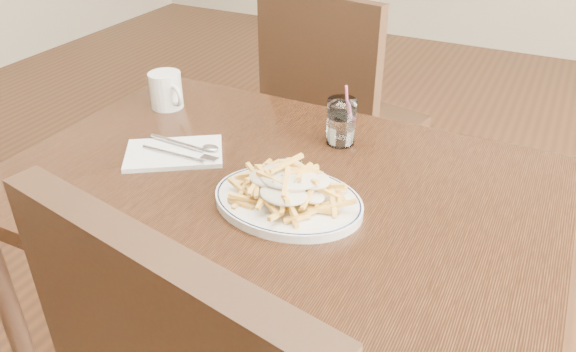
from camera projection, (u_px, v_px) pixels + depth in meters
The scene contains 8 objects.
table at pixel (277, 207), 1.28m from camera, with size 1.20×0.80×0.75m.
chair_far at pixel (334, 111), 1.98m from camera, with size 0.54×0.54×0.99m.
fries_plate at pixel (288, 201), 1.14m from camera, with size 0.35×0.32×0.02m.
loaded_fries at pixel (288, 182), 1.12m from camera, with size 0.27×0.24×0.07m.
napkin at pixel (174, 153), 1.32m from camera, with size 0.22×0.15×0.01m, color white.
cutlery at pixel (175, 149), 1.32m from camera, with size 0.22×0.08×0.01m.
water_glass at pixel (341, 124), 1.35m from camera, with size 0.07×0.07×0.15m.
coffee_mug at pixel (166, 90), 1.53m from camera, with size 0.12×0.09×0.10m.
Camera 1 is at (0.50, -0.93, 1.40)m, focal length 35.00 mm.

